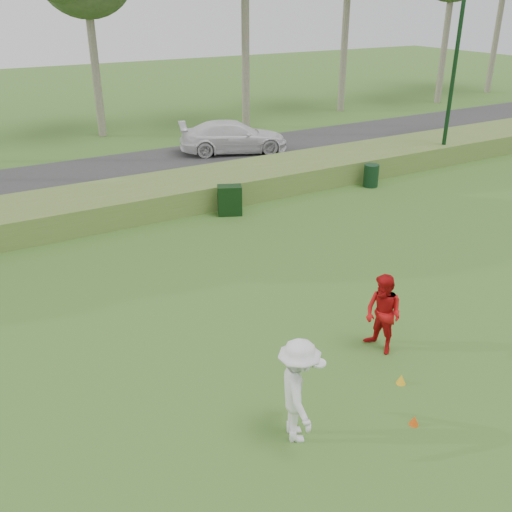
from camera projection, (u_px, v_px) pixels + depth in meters
ground at (355, 386)px, 11.52m from camera, size 120.00×120.00×0.00m
reed_strip at (146, 197)px, 20.77m from camera, size 80.00×3.00×0.90m
park_road at (107, 174)px, 24.87m from camera, size 80.00×6.00×0.06m
lamp_post at (459, 35)px, 24.17m from camera, size 0.70×0.70×8.18m
player_white at (298, 391)px, 9.81m from camera, size 1.16×1.47×1.99m
player_red at (383, 314)px, 12.32m from camera, size 0.79×0.96×1.82m
cone_orange at (414, 420)px, 10.46m from camera, size 0.18×0.18×0.19m
cone_yellow at (401, 379)px, 11.56m from camera, size 0.20×0.20×0.21m
utility_cabinet at (230, 200)px, 20.24m from camera, size 0.99×0.83×1.06m
trash_bin at (371, 176)px, 23.22m from camera, size 0.61×0.61×0.91m
car_right at (233, 137)px, 27.89m from camera, size 5.65×3.78×1.52m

